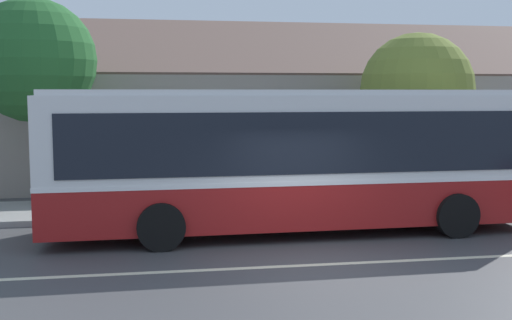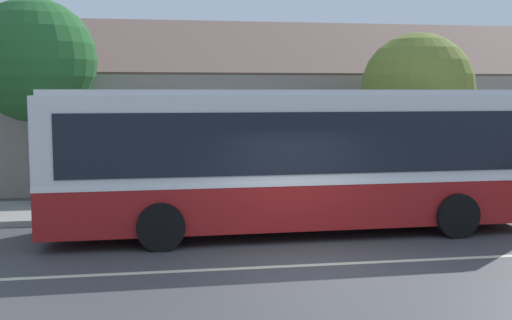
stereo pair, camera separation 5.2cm
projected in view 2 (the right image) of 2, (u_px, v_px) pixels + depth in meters
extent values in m
plane|color=#424244|center=(314.00, 265.00, 12.10)|extent=(300.00, 300.00, 0.00)
cube|color=gray|center=(259.00, 206.00, 17.97)|extent=(60.00, 3.00, 0.15)
cube|color=beige|center=(314.00, 265.00, 12.10)|extent=(60.00, 0.16, 0.01)
cube|color=gray|center=(225.00, 126.00, 25.60)|extent=(26.99, 9.94, 3.80)
cube|color=brown|center=(232.00, 46.00, 22.85)|extent=(27.59, 5.03, 2.31)
cube|color=brown|center=(217.00, 54.00, 27.72)|extent=(27.59, 5.03, 2.31)
cube|color=gray|center=(31.00, 9.00, 24.86)|extent=(0.70, 0.70, 1.20)
cube|color=black|center=(512.00, 126.00, 22.26)|extent=(1.10, 0.06, 1.30)
cube|color=#4C3323|center=(362.00, 158.00, 21.47)|extent=(1.00, 0.06, 2.10)
cube|color=maroon|center=(293.00, 199.00, 14.90)|extent=(11.26, 2.67, 0.99)
cube|color=white|center=(293.00, 176.00, 14.84)|extent=(11.28, 2.69, 0.10)
cube|color=silver|center=(293.00, 135.00, 14.74)|extent=(11.26, 2.67, 1.82)
cube|color=silver|center=(293.00, 92.00, 14.64)|extent=(11.04, 2.55, 0.12)
cube|color=black|center=(281.00, 135.00, 15.99)|extent=(10.33, 0.19, 1.32)
cube|color=black|center=(307.00, 143.00, 13.51)|extent=(10.33, 0.19, 1.32)
cube|color=#197233|center=(225.00, 193.00, 15.88)|extent=(3.14, 0.08, 0.69)
cube|color=black|center=(443.00, 157.00, 16.85)|extent=(0.90, 0.04, 2.56)
cylinder|color=black|center=(410.00, 198.00, 16.78)|extent=(1.00, 0.30, 1.00)
cylinder|color=black|center=(457.00, 216.00, 14.34)|extent=(1.00, 0.30, 1.00)
cylinder|color=black|center=(157.00, 206.00, 15.59)|extent=(1.00, 0.30, 1.00)
cylinder|color=black|center=(161.00, 227.00, 13.14)|extent=(1.00, 0.30, 1.00)
cube|color=brown|center=(106.00, 193.00, 16.93)|extent=(1.51, 0.10, 0.04)
cube|color=brown|center=(106.00, 194.00, 16.79)|extent=(1.51, 0.10, 0.04)
cube|color=brown|center=(105.00, 195.00, 16.64)|extent=(1.51, 0.10, 0.04)
cube|color=brown|center=(105.00, 184.00, 16.49)|extent=(1.51, 0.04, 0.10)
cube|color=brown|center=(105.00, 178.00, 16.47)|extent=(1.51, 0.04, 0.10)
cube|color=black|center=(129.00, 202.00, 16.91)|extent=(0.08, 0.43, 0.45)
cube|color=black|center=(82.00, 203.00, 16.71)|extent=(0.08, 0.43, 0.45)
cylinder|color=#4C3828|center=(415.00, 163.00, 19.29)|extent=(0.32, 0.32, 2.24)
sphere|color=olive|center=(417.00, 89.00, 19.06)|extent=(3.35, 3.35, 3.35)
sphere|color=olive|center=(408.00, 106.00, 18.96)|extent=(2.18, 2.18, 2.18)
cylinder|color=#4C3828|center=(38.00, 155.00, 17.74)|extent=(0.39, 0.39, 3.01)
sphere|color=#235B28|center=(34.00, 60.00, 17.46)|extent=(3.39, 3.39, 3.39)
cylinder|color=gray|center=(495.00, 160.00, 17.94)|extent=(0.07, 0.07, 2.40)
cube|color=#1959A5|center=(496.00, 126.00, 17.82)|extent=(0.36, 0.03, 0.48)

